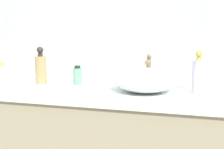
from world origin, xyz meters
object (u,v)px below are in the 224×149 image
object	(u,v)px
sink_basin	(145,80)
spray_can	(41,68)
perfume_bottle	(2,74)
soap_dispenser	(198,75)
lotion_bottle	(78,76)
candle_jar	(62,80)

from	to	relation	value
sink_basin	spray_can	world-z (taller)	spray_can
spray_can	perfume_bottle	bearing A→B (deg)	-163.37
spray_can	soap_dispenser	bearing A→B (deg)	-2.61
soap_dispenser	spray_can	distance (m)	0.92
lotion_bottle	candle_jar	size ratio (longest dim) A/B	1.99
sink_basin	candle_jar	size ratio (longest dim) A/B	5.91
soap_dispenser	candle_jar	xyz separation A→B (m)	(-0.79, 0.06, -0.08)
soap_dispenser	spray_can	world-z (taller)	same
lotion_bottle	perfume_bottle	distance (m)	0.47
soap_dispenser	spray_can	xyz separation A→B (m)	(-0.92, 0.04, -0.00)
lotion_bottle	candle_jar	xyz separation A→B (m)	(-0.10, 0.00, -0.03)
lotion_bottle	perfume_bottle	size ratio (longest dim) A/B	0.86
soap_dispenser	perfume_bottle	bearing A→B (deg)	-178.71
soap_dispenser	sink_basin	bearing A→B (deg)	-177.41
perfume_bottle	candle_jar	world-z (taller)	perfume_bottle
candle_jar	lotion_bottle	bearing A→B (deg)	-0.56
soap_dispenser	lotion_bottle	xyz separation A→B (m)	(-0.69, 0.06, -0.04)
soap_dispenser	lotion_bottle	distance (m)	0.69
lotion_bottle	candle_jar	world-z (taller)	lotion_bottle
spray_can	candle_jar	xyz separation A→B (m)	(0.13, 0.02, -0.08)
perfume_bottle	candle_jar	bearing A→B (deg)	14.14
perfume_bottle	spray_can	bearing A→B (deg)	16.63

